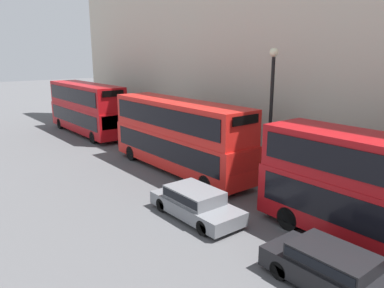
{
  "coord_description": "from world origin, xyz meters",
  "views": [
    {
      "loc": [
        -11.58,
        -0.79,
        7.23
      ],
      "look_at": [
        0.48,
        14.36,
        2.42
      ],
      "focal_mm": 35.0,
      "sensor_mm": 36.0,
      "label": 1
    }
  ],
  "objects_px": {
    "car_dark_sedan": "(334,269)",
    "car_hatchback": "(195,202)",
    "bus_second_in_queue": "(179,133)",
    "bus_third_in_queue": "(86,107)"
  },
  "relations": [
    {
      "from": "bus_second_in_queue",
      "to": "bus_third_in_queue",
      "type": "distance_m",
      "value": 13.84
    },
    {
      "from": "bus_third_in_queue",
      "to": "car_dark_sedan",
      "type": "height_order",
      "value": "bus_third_in_queue"
    },
    {
      "from": "car_dark_sedan",
      "to": "car_hatchback",
      "type": "xyz_separation_m",
      "value": [
        0.0,
        6.78,
        -0.01
      ]
    },
    {
      "from": "bus_third_in_queue",
      "to": "car_hatchback",
      "type": "bearing_deg",
      "value": -99.83
    },
    {
      "from": "bus_third_in_queue",
      "to": "car_dark_sedan",
      "type": "relative_size",
      "value": 2.39
    },
    {
      "from": "bus_second_in_queue",
      "to": "car_hatchback",
      "type": "relative_size",
      "value": 2.38
    },
    {
      "from": "car_dark_sedan",
      "to": "car_hatchback",
      "type": "height_order",
      "value": "car_dark_sedan"
    },
    {
      "from": "bus_second_in_queue",
      "to": "bus_third_in_queue",
      "type": "height_order",
      "value": "bus_third_in_queue"
    },
    {
      "from": "bus_third_in_queue",
      "to": "car_hatchback",
      "type": "height_order",
      "value": "bus_third_in_queue"
    },
    {
      "from": "bus_second_in_queue",
      "to": "car_hatchback",
      "type": "height_order",
      "value": "bus_second_in_queue"
    }
  ]
}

